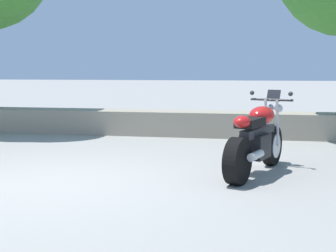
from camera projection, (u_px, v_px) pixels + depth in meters
ground_plane at (50, 184)px, 6.10m from camera, size 120.00×120.00×0.00m
stone_wall at (139, 122)px, 10.75m from camera, size 36.00×0.80×0.55m
motorcycle_red_centre at (257, 140)px, 6.63m from camera, size 0.96×2.00×1.18m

